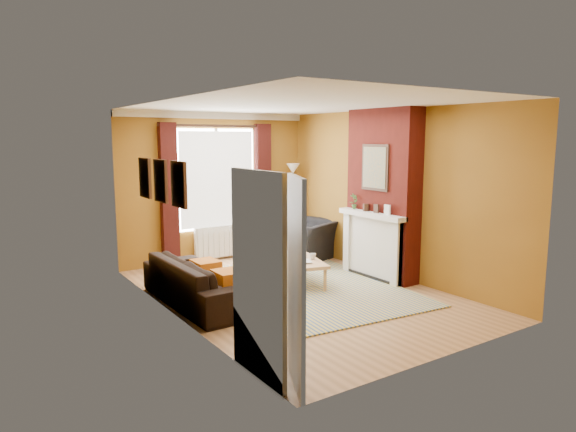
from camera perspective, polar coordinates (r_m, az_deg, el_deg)
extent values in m
plane|color=#936942|center=(7.85, 1.02, -8.56)|extent=(5.50, 5.50, 0.00)
cube|color=brown|center=(9.92, -8.03, 3.23)|extent=(3.80, 0.02, 2.80)
cube|color=brown|center=(5.54, 17.45, -1.32)|extent=(3.80, 0.02, 2.80)
cube|color=brown|center=(8.77, 11.33, 2.44)|extent=(0.02, 5.50, 2.80)
cube|color=brown|center=(6.67, -12.51, 0.50)|extent=(0.02, 5.50, 2.80)
cube|color=silver|center=(7.51, 1.08, 12.30)|extent=(3.80, 5.50, 0.01)
cube|color=#410E09|center=(8.64, 10.51, 2.38)|extent=(0.35, 1.40, 2.80)
cube|color=silver|center=(8.64, 9.42, -3.30)|extent=(0.12, 1.30, 1.10)
cube|color=silver|center=(8.52, 9.26, 0.15)|extent=(0.22, 1.40, 0.08)
cube|color=silver|center=(8.23, 12.07, -4.19)|extent=(0.16, 0.14, 1.04)
cube|color=silver|center=(9.06, 6.82, -2.89)|extent=(0.16, 0.14, 1.04)
cube|color=black|center=(8.68, 9.55, -3.92)|extent=(0.06, 0.80, 0.90)
cube|color=black|center=(8.77, 9.38, -6.62)|extent=(0.20, 1.00, 0.06)
cube|color=silver|center=(8.26, 10.98, 0.68)|extent=(0.03, 0.12, 0.16)
cube|color=black|center=(8.44, 9.79, 0.81)|extent=(0.03, 0.10, 0.14)
cylinder|color=black|center=(8.62, 8.65, 0.94)|extent=(0.10, 0.10, 0.12)
cube|color=black|center=(8.48, 9.66, 5.34)|extent=(0.03, 0.60, 0.75)
cube|color=#A37237|center=(8.46, 9.56, 5.33)|extent=(0.01, 0.52, 0.66)
cube|color=silver|center=(9.86, -8.09, 10.99)|extent=(3.80, 0.08, 0.12)
cube|color=white|center=(9.89, -7.97, 4.08)|extent=(1.60, 0.04, 1.90)
cube|color=silver|center=(9.85, -7.87, 4.07)|extent=(1.50, 0.02, 1.80)
cube|color=silver|center=(9.87, -7.92, 4.08)|extent=(0.06, 0.04, 1.90)
cube|color=#330E0B|center=(9.44, -13.08, 2.51)|extent=(0.30, 0.16, 2.50)
cube|color=#330E0B|center=(10.29, -2.80, 3.21)|extent=(0.30, 0.16, 2.50)
cylinder|color=black|center=(9.78, -7.86, 9.90)|extent=(2.30, 0.05, 0.05)
cube|color=silver|center=(9.99, -7.66, -2.82)|extent=(1.00, 0.10, 0.60)
cube|color=silver|center=(9.75, -9.88, -3.15)|extent=(0.04, 0.03, 0.56)
cube|color=silver|center=(9.79, -9.29, -3.08)|extent=(0.04, 0.03, 0.56)
cube|color=silver|center=(9.84, -8.71, -3.02)|extent=(0.04, 0.03, 0.56)
cube|color=silver|center=(9.88, -8.13, -2.95)|extent=(0.04, 0.03, 0.56)
cube|color=silver|center=(9.93, -7.55, -2.88)|extent=(0.04, 0.03, 0.56)
cube|color=silver|center=(9.98, -6.99, -2.82)|extent=(0.04, 0.03, 0.56)
cube|color=silver|center=(10.03, -6.43, -2.75)|extent=(0.04, 0.03, 0.56)
cube|color=silver|center=(10.08, -5.87, -2.69)|extent=(0.04, 0.03, 0.56)
cube|color=silver|center=(10.13, -5.32, -2.62)|extent=(0.04, 0.03, 0.56)
cube|color=black|center=(6.55, -12.05, 3.45)|extent=(0.04, 0.44, 0.58)
cube|color=#BAE034|center=(6.55, -11.84, 3.47)|extent=(0.01, 0.38, 0.52)
cube|color=black|center=(7.15, -13.98, 3.81)|extent=(0.04, 0.44, 0.58)
cube|color=teal|center=(7.16, -13.79, 3.82)|extent=(0.01, 0.38, 0.52)
cube|color=black|center=(7.77, -15.60, 4.11)|extent=(0.04, 0.44, 0.58)
cube|color=#C85932|center=(7.77, -15.43, 4.12)|extent=(0.01, 0.38, 0.52)
cube|color=silver|center=(4.94, -3.37, -6.88)|extent=(0.05, 0.94, 2.06)
cube|color=black|center=(4.95, -3.16, -6.84)|extent=(0.02, 0.80, 1.98)
cube|color=silver|center=(4.75, 0.90, -7.51)|extent=(0.37, 0.74, 1.98)
imported|color=#39682E|center=(8.83, 7.35, 1.64)|extent=(0.14, 0.10, 0.27)
cube|color=#A8520E|center=(6.90, -6.69, -6.70)|extent=(0.34, 0.40, 0.16)
cube|color=#A8520E|center=(7.51, -9.13, -5.48)|extent=(0.34, 0.40, 0.16)
cube|color=#32548C|center=(8.14, 1.89, -7.85)|extent=(2.92, 3.82, 0.02)
imported|color=black|center=(7.41, -9.83, -7.14)|extent=(0.90, 2.21, 0.64)
imported|color=black|center=(9.87, 2.02, -2.72)|extent=(1.46, 1.38, 0.76)
cube|color=tan|center=(8.23, 1.04, -4.92)|extent=(0.94, 1.37, 0.05)
cylinder|color=tan|center=(7.69, 0.66, -7.50)|extent=(0.06, 0.06, 0.36)
cylinder|color=tan|center=(7.86, 4.14, -7.16)|extent=(0.06, 0.06, 0.36)
cylinder|color=tan|center=(8.73, -1.74, -5.55)|extent=(0.06, 0.06, 0.36)
cylinder|color=tan|center=(8.88, 1.37, -5.30)|extent=(0.06, 0.06, 0.36)
cylinder|color=#9D6F44|center=(9.59, -4.09, -3.95)|extent=(0.42, 0.42, 0.47)
cylinder|color=black|center=(10.60, 0.54, -3.91)|extent=(0.33, 0.33, 0.03)
cylinder|color=black|center=(10.45, 0.55, 0.65)|extent=(0.03, 0.03, 1.67)
cone|color=beige|center=(10.37, 0.56, 5.29)|extent=(0.33, 0.33, 0.20)
imported|color=#999999|center=(7.96, 1.13, -5.11)|extent=(0.28, 0.32, 0.02)
imported|color=#999999|center=(8.59, -0.14, -4.08)|extent=(0.38, 0.39, 0.02)
imported|color=#999999|center=(8.14, 2.75, -4.53)|extent=(0.15, 0.15, 0.10)
cube|color=#242427|center=(8.38, -0.53, -4.42)|extent=(0.08, 0.15, 0.02)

